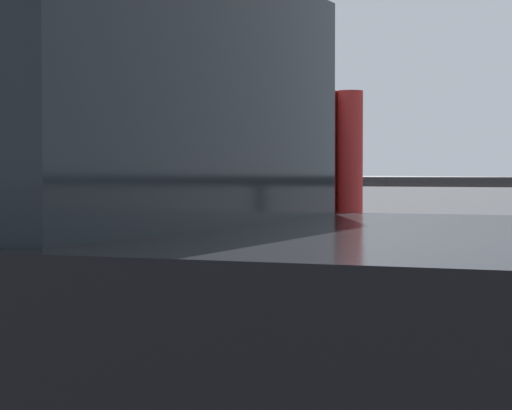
{
  "coord_description": "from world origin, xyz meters",
  "views": [
    {
      "loc": [
        2.21,
        -3.31,
        1.25
      ],
      "look_at": [
        0.57,
        0.47,
        1.12
      ],
      "focal_mm": 76.36,
      "sensor_mm": 36.0,
      "label": 1
    }
  ],
  "objects": [
    {
      "name": "parking_meter",
      "position": [
        0.13,
        0.35,
        1.13
      ],
      "size": [
        0.18,
        0.19,
        1.35
      ],
      "rotation": [
        0.0,
        0.0,
        3.09
      ],
      "color": "slate",
      "rests_on": "sidewalk_curb"
    },
    {
      "name": "background_railing",
      "position": [
        0.0,
        2.64,
        0.92
      ],
      "size": [
        24.06,
        0.06,
        1.08
      ],
      "color": "black",
      "rests_on": "sidewalk_curb"
    },
    {
      "name": "pedestrian_at_meter",
      "position": [
        0.73,
        0.37,
        1.05
      ],
      "size": [
        0.63,
        0.52,
        1.61
      ],
      "rotation": [
        0.0,
        0.0,
        -3.24
      ],
      "color": "slate",
      "rests_on": "sidewalk_curb"
    }
  ]
}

